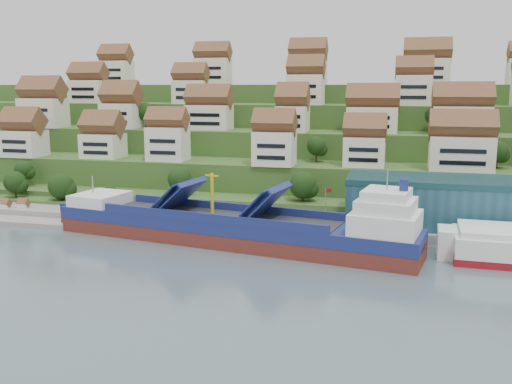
# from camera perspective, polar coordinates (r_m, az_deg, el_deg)

# --- Properties ---
(ground) EXTENTS (300.00, 300.00, 0.00)m
(ground) POSITION_cam_1_polar(r_m,az_deg,el_deg) (112.56, -2.95, -5.22)
(ground) COLOR slate
(ground) RESTS_ON ground
(quay) EXTENTS (180.00, 14.00, 2.20)m
(quay) POSITION_cam_1_polar(r_m,az_deg,el_deg) (122.68, 8.12, -3.46)
(quay) COLOR gray
(quay) RESTS_ON ground
(pebble_beach) EXTENTS (45.00, 20.00, 1.00)m
(pebble_beach) POSITION_cam_1_polar(r_m,az_deg,el_deg) (149.50, -23.28, -1.92)
(pebble_beach) COLOR gray
(pebble_beach) RESTS_ON ground
(hillside) EXTENTS (260.00, 128.00, 31.00)m
(hillside) POSITION_cam_1_polar(r_m,az_deg,el_deg) (210.44, 5.36, 5.08)
(hillside) COLOR #2D4C1E
(hillside) RESTS_ON ground
(hillside_village) EXTENTS (160.98, 64.51, 29.08)m
(hillside_village) POSITION_cam_1_polar(r_m,az_deg,el_deg) (167.19, 3.59, 8.41)
(hillside_village) COLOR white
(hillside_village) RESTS_ON ground
(hillside_trees) EXTENTS (140.76, 62.33, 30.85)m
(hillside_trees) POSITION_cam_1_polar(r_m,az_deg,el_deg) (153.56, -2.13, 5.15)
(hillside_trees) COLOR #1C3913
(hillside_trees) RESTS_ON ground
(warehouse) EXTENTS (60.00, 15.00, 10.00)m
(warehouse) POSITION_cam_1_polar(r_m,az_deg,el_deg) (124.32, 23.12, -1.14)
(warehouse) COLOR #234F5F
(warehouse) RESTS_ON quay
(flagpole) EXTENTS (1.28, 0.16, 8.00)m
(flagpole) POSITION_cam_1_polar(r_m,az_deg,el_deg) (116.75, 7.01, -1.23)
(flagpole) COLOR gray
(flagpole) RESTS_ON quay
(beach_huts) EXTENTS (14.40, 3.70, 2.20)m
(beach_huts) POSITION_cam_1_polar(r_m,az_deg,el_deg) (149.45, -24.23, -1.37)
(beach_huts) COLOR white
(beach_huts) RESTS_ON pebble_beach
(cargo_ship) EXTENTS (74.84, 23.48, 16.35)m
(cargo_ship) POSITION_cam_1_polar(r_m,az_deg,el_deg) (111.51, -1.69, -3.69)
(cargo_ship) COLOR maroon
(cargo_ship) RESTS_ON ground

